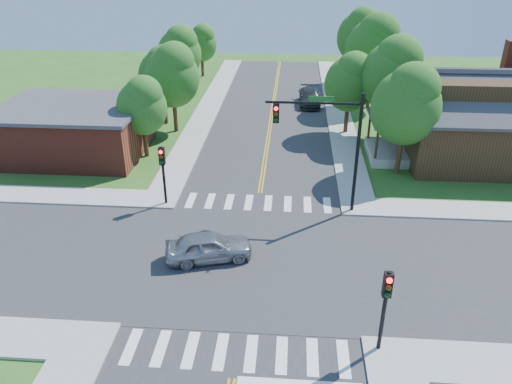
# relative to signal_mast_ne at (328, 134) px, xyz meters

# --- Properties ---
(ground) EXTENTS (100.00, 100.00, 0.00)m
(ground) POSITION_rel_signal_mast_ne_xyz_m (-3.91, -5.59, -4.85)
(ground) COLOR #2C5A1C
(ground) RESTS_ON ground
(road_ns) EXTENTS (10.00, 90.00, 0.04)m
(road_ns) POSITION_rel_signal_mast_ne_xyz_m (-3.91, -5.59, -4.83)
(road_ns) COLOR #2D2D30
(road_ns) RESTS_ON ground
(road_ew) EXTENTS (90.00, 10.00, 0.04)m
(road_ew) POSITION_rel_signal_mast_ne_xyz_m (-3.91, -5.59, -4.83)
(road_ew) COLOR #2D2D30
(road_ew) RESTS_ON ground
(intersection_patch) EXTENTS (10.20, 10.20, 0.06)m
(intersection_patch) POSITION_rel_signal_mast_ne_xyz_m (-3.91, -5.59, -4.85)
(intersection_patch) COLOR #2D2D30
(intersection_patch) RESTS_ON ground
(sidewalk_ne) EXTENTS (40.00, 40.00, 0.14)m
(sidewalk_ne) POSITION_rel_signal_mast_ne_xyz_m (11.90, 10.23, -4.78)
(sidewalk_ne) COLOR #9E9B93
(sidewalk_ne) RESTS_ON ground
(sidewalk_nw) EXTENTS (40.00, 40.00, 0.14)m
(sidewalk_nw) POSITION_rel_signal_mast_ne_xyz_m (-19.73, 10.23, -4.78)
(sidewalk_nw) COLOR #9E9B93
(sidewalk_nw) RESTS_ON ground
(crosswalk_north) EXTENTS (8.85, 2.00, 0.01)m
(crosswalk_north) POSITION_rel_signal_mast_ne_xyz_m (-3.91, 0.61, -4.80)
(crosswalk_north) COLOR white
(crosswalk_north) RESTS_ON ground
(crosswalk_south) EXTENTS (8.85, 2.00, 0.01)m
(crosswalk_south) POSITION_rel_signal_mast_ne_xyz_m (-3.91, -11.79, -4.80)
(crosswalk_south) COLOR white
(crosswalk_south) RESTS_ON ground
(centerline) EXTENTS (0.30, 90.00, 0.01)m
(centerline) POSITION_rel_signal_mast_ne_xyz_m (-3.91, -5.59, -4.80)
(centerline) COLOR gold
(centerline) RESTS_ON ground
(signal_mast_ne) EXTENTS (5.30, 0.42, 7.20)m
(signal_mast_ne) POSITION_rel_signal_mast_ne_xyz_m (0.00, 0.00, 0.00)
(signal_mast_ne) COLOR black
(signal_mast_ne) RESTS_ON ground
(signal_pole_se) EXTENTS (0.34, 0.42, 3.80)m
(signal_pole_se) POSITION_rel_signal_mast_ne_xyz_m (1.69, -11.21, -2.19)
(signal_pole_se) COLOR black
(signal_pole_se) RESTS_ON ground
(signal_pole_nw) EXTENTS (0.34, 0.42, 3.80)m
(signal_pole_nw) POSITION_rel_signal_mast_ne_xyz_m (-9.51, -0.01, -2.19)
(signal_pole_nw) COLOR black
(signal_pole_nw) RESTS_ON ground
(house_ne) EXTENTS (13.05, 8.80, 7.11)m
(house_ne) POSITION_rel_signal_mast_ne_xyz_m (11.19, 8.65, -1.52)
(house_ne) COLOR #352012
(house_ne) RESTS_ON ground
(building_nw) EXTENTS (10.40, 8.40, 3.73)m
(building_nw) POSITION_rel_signal_mast_ne_xyz_m (-18.11, 7.61, -2.97)
(building_nw) COLOR maroon
(building_nw) RESTS_ON ground
(tree_e_a) EXTENTS (4.53, 4.31, 7.70)m
(tree_e_a) POSITION_rel_signal_mast_ne_xyz_m (5.38, 5.67, 0.20)
(tree_e_a) COLOR #382314
(tree_e_a) RESTS_ON ground
(tree_e_b) EXTENTS (4.86, 4.62, 8.26)m
(tree_e_b) POSITION_rel_signal_mast_ne_xyz_m (5.56, 12.32, 0.56)
(tree_e_b) COLOR #382314
(tree_e_b) RESTS_ON ground
(tree_e_c) EXTENTS (5.16, 4.91, 8.78)m
(tree_e_c) POSITION_rel_signal_mast_ne_xyz_m (5.19, 20.56, 0.90)
(tree_e_c) COLOR #382314
(tree_e_c) RESTS_ON ground
(tree_e_d) EXTENTS (4.83, 4.59, 8.21)m
(tree_e_d) POSITION_rel_signal_mast_ne_xyz_m (4.91, 29.15, 0.53)
(tree_e_d) COLOR #382314
(tree_e_d) RESTS_ON ground
(tree_w_a) EXTENTS (3.59, 3.41, 6.11)m
(tree_w_a) POSITION_rel_signal_mast_ne_xyz_m (-12.66, 7.33, -0.86)
(tree_w_a) COLOR #382314
(tree_w_a) RESTS_ON ground
(tree_w_b) EXTENTS (3.99, 3.79, 6.79)m
(tree_w_b) POSITION_rel_signal_mast_ne_xyz_m (-12.94, 14.62, -0.41)
(tree_w_b) COLOR #382314
(tree_w_b) RESTS_ON ground
(tree_w_c) EXTENTS (4.27, 4.06, 7.26)m
(tree_w_c) POSITION_rel_signal_mast_ne_xyz_m (-13.05, 21.96, -0.09)
(tree_w_c) COLOR #382314
(tree_w_c) RESTS_ON ground
(tree_w_d) EXTENTS (3.51, 3.34, 5.98)m
(tree_w_d) POSITION_rel_signal_mast_ne_xyz_m (-12.58, 31.28, -0.94)
(tree_w_d) COLOR #382314
(tree_w_d) RESTS_ON ground
(tree_house) EXTENTS (3.98, 3.78, 6.77)m
(tree_house) POSITION_rel_signal_mast_ne_xyz_m (2.49, 13.34, -0.42)
(tree_house) COLOR #382314
(tree_house) RESTS_ON ground
(tree_bldg) EXTENTS (4.36, 4.15, 7.42)m
(tree_bldg) POSITION_rel_signal_mast_ne_xyz_m (-11.64, 12.78, 0.01)
(tree_bldg) COLOR #382314
(tree_bldg) RESTS_ON ground
(car_silver) EXTENTS (3.92, 5.20, 1.47)m
(car_silver) POSITION_rel_signal_mast_ne_xyz_m (-5.98, -5.53, -4.11)
(car_silver) COLOR #9EA1A5
(car_silver) RESTS_ON ground
(car_dgrey) EXTENTS (2.06, 4.92, 1.42)m
(car_dgrey) POSITION_rel_signal_mast_ne_xyz_m (-0.41, 21.00, -4.14)
(car_dgrey) COLOR #292B2D
(car_dgrey) RESTS_ON ground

